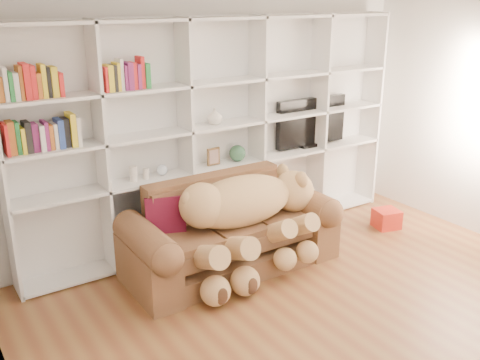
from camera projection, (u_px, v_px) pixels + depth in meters
floor at (377, 341)px, 4.21m from camera, size 5.00×5.00×0.00m
wall_left at (22, 277)px, 2.47m from camera, size 0.02×5.00×2.70m
wall_back at (213, 116)px, 5.74m from camera, size 5.00×0.02×2.70m
bookshelf at (200, 126)px, 5.53m from camera, size 4.43×0.35×2.40m
sofa at (230, 236)px, 5.29m from camera, size 2.10×0.91×0.88m
teddy_bear at (247, 213)px, 5.10m from camera, size 1.64×0.88×0.95m
throw_pillow at (165, 216)px, 4.99m from camera, size 0.41×0.32×0.38m
gift_box at (386, 219)px, 6.25m from camera, size 0.33×0.32×0.22m
tv at (311, 122)px, 6.35m from camera, size 0.99×0.18×0.58m
picture_frame at (213, 156)px, 5.66m from camera, size 0.15×0.03×0.19m
green_vase at (237, 153)px, 5.82m from camera, size 0.18×0.18×0.18m
figurine_tall at (133, 174)px, 5.19m from camera, size 0.10×0.10×0.15m
figurine_short at (146, 173)px, 5.27m from camera, size 0.06×0.06×0.11m
snow_globe at (162, 170)px, 5.36m from camera, size 0.11×0.11×0.11m
shelf_vase at (215, 116)px, 5.53m from camera, size 0.18×0.18×0.17m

